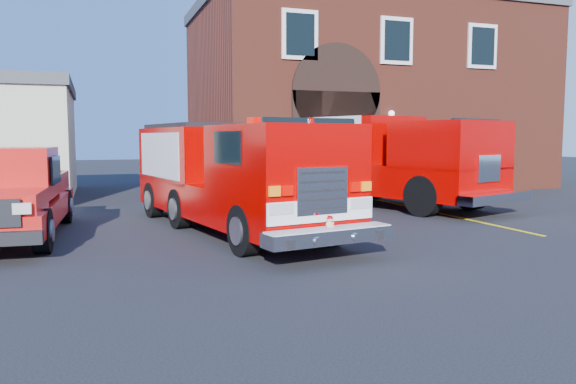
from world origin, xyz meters
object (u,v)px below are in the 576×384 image
object	(u,v)px
secondary_truck	(373,157)
fire_station	(361,96)
fire_engine	(230,174)
pickup_truck	(8,196)

from	to	relation	value
secondary_truck	fire_station	bearing A→B (deg)	66.69
fire_station	secondary_truck	bearing A→B (deg)	-113.31
fire_station	fire_engine	world-z (taller)	fire_station
fire_engine	pickup_truck	bearing A→B (deg)	173.29
fire_station	secondary_truck	xyz separation A→B (m)	(-3.20, -7.42, -2.64)
fire_station	fire_engine	size ratio (longest dim) A/B	1.70
fire_station	pickup_truck	bearing A→B (deg)	-142.86
fire_engine	pickup_truck	xyz separation A→B (m)	(-4.98, 0.59, -0.41)
pickup_truck	secondary_truck	xyz separation A→B (m)	(10.90, 3.25, 0.65)
fire_station	fire_engine	bearing A→B (deg)	-128.98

